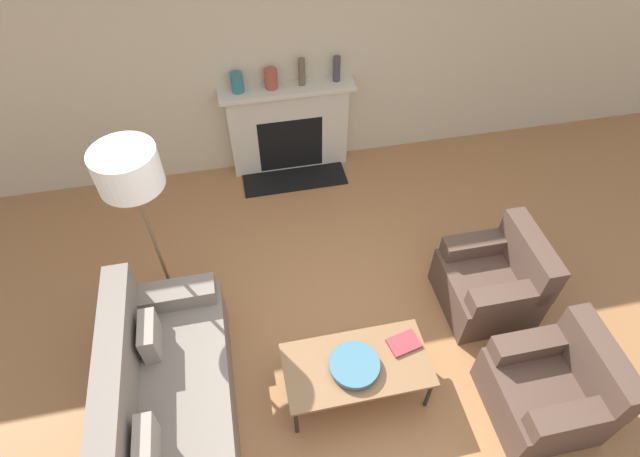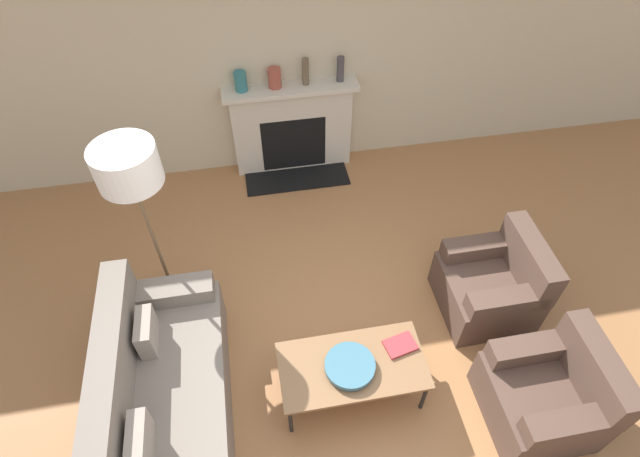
% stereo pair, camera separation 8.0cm
% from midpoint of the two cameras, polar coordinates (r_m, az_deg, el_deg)
% --- Properties ---
extents(ground_plane, '(18.00, 18.00, 0.00)m').
position_cam_midpoint_polar(ground_plane, '(4.36, 4.05, -16.77)').
color(ground_plane, '#99663D').
extents(wall_back, '(18.00, 0.06, 2.90)m').
position_cam_midpoint_polar(wall_back, '(5.38, -3.44, 20.25)').
color(wall_back, '#BCAD8E').
rests_on(wall_back, ground_plane).
extents(fireplace, '(1.44, 0.59, 1.07)m').
position_cam_midpoint_polar(fireplace, '(5.74, -3.96, 11.20)').
color(fireplace, beige).
rests_on(fireplace, ground_plane).
extents(couch, '(0.84, 1.82, 0.90)m').
position_cam_midpoint_polar(couch, '(4.08, -17.68, -18.21)').
color(couch, slate).
rests_on(couch, ground_plane).
extents(armchair_near, '(0.76, 0.76, 0.82)m').
position_cam_midpoint_polar(armchair_near, '(4.32, 24.40, -16.37)').
color(armchair_near, '#4C382D').
rests_on(armchair_near, ground_plane).
extents(armchair_far, '(0.76, 0.76, 0.82)m').
position_cam_midpoint_polar(armchair_far, '(4.72, 18.70, -5.78)').
color(armchair_far, '#4C382D').
rests_on(armchair_far, ground_plane).
extents(coffee_table, '(1.12, 0.58, 0.42)m').
position_cam_midpoint_polar(coffee_table, '(3.97, 3.63, -15.39)').
color(coffee_table, brown).
rests_on(coffee_table, ground_plane).
extents(bowl, '(0.38, 0.38, 0.06)m').
position_cam_midpoint_polar(bowl, '(3.90, 3.37, -15.32)').
color(bowl, '#38667A').
rests_on(bowl, coffee_table).
extents(book, '(0.27, 0.22, 0.02)m').
position_cam_midpoint_polar(book, '(4.05, 8.99, -12.82)').
color(book, '#9E2D33').
rests_on(book, coffee_table).
extents(floor_lamp, '(0.47, 0.47, 1.80)m').
position_cam_midpoint_polar(floor_lamp, '(3.83, -21.26, 4.99)').
color(floor_lamp, brown).
rests_on(floor_lamp, ground_plane).
extents(mantel_vase_left, '(0.13, 0.13, 0.21)m').
position_cam_midpoint_polar(mantel_vase_left, '(5.36, -9.90, 16.11)').
color(mantel_vase_left, '#28666B').
rests_on(mantel_vase_left, fireplace).
extents(mantel_vase_center_left, '(0.14, 0.14, 0.21)m').
position_cam_midpoint_polar(mantel_vase_center_left, '(5.37, -6.08, 16.66)').
color(mantel_vase_center_left, brown).
rests_on(mantel_vase_center_left, fireplace).
extents(mantel_vase_center_right, '(0.07, 0.07, 0.29)m').
position_cam_midpoint_polar(mantel_vase_center_right, '(5.39, -2.54, 17.45)').
color(mantel_vase_center_right, brown).
rests_on(mantel_vase_center_right, fireplace).
extents(mantel_vase_right, '(0.08, 0.08, 0.27)m').
position_cam_midpoint_polar(mantel_vase_right, '(5.45, 1.47, 17.78)').
color(mantel_vase_right, '#3D383D').
rests_on(mantel_vase_right, fireplace).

